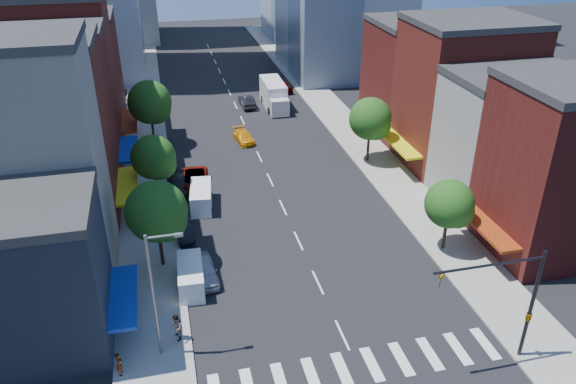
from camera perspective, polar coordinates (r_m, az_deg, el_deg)
name	(u,v)px	position (r m, az deg, el deg)	size (l,w,h in m)	color
ground	(342,335)	(39.43, 5.54, -14.26)	(220.00, 220.00, 0.00)	black
sidewalk_left	(146,133)	(72.37, -14.26, 5.79)	(5.00, 120.00, 0.15)	gray
sidewalk_right	(337,117)	(75.85, 5.03, 7.59)	(5.00, 120.00, 0.15)	gray
crosswalk	(357,367)	(37.41, 7.04, -17.23)	(19.00, 3.00, 0.01)	silver
bldg_left_0	(4,285)	(39.48, -26.90, -8.38)	(12.00, 8.00, 10.00)	#2B3547
bldg_left_1	(13,172)	(44.37, -26.12, 1.85)	(12.00, 8.00, 18.00)	beige
bldg_left_2	(35,140)	(52.40, -24.30, 4.86)	(12.00, 9.00, 16.00)	maroon
bldg_left_3	(50,112)	(60.42, -23.05, 7.51)	(12.00, 8.00, 15.00)	#511514
bldg_left_4	(58,78)	(68.14, -22.32, 10.71)	(12.00, 9.00, 17.00)	maroon
bldg_left_5	(70,72)	(77.73, -21.25, 11.31)	(12.00, 10.00, 13.00)	#511514
bldg_right_0	(572,170)	(50.05, 26.88, 1.98)	(12.00, 9.00, 14.00)	#511514
bldg_right_1	(509,141)	(56.50, 21.51, 4.81)	(12.00, 8.00, 12.00)	beige
bldg_right_2	(463,96)	(63.06, 17.35, 9.29)	(12.00, 10.00, 15.00)	maroon
bldg_right_3	(421,79)	(71.71, 13.35, 11.15)	(12.00, 10.00, 13.00)	#511514
traffic_signal	(523,307)	(37.81, 22.81, -10.70)	(7.24, 2.24, 8.00)	black
streetlight	(156,289)	(35.43, -13.29, -9.56)	(2.25, 0.25, 9.00)	slate
tree_left_near	(159,214)	(43.97, -13.00, -2.16)	(4.80, 4.80, 7.30)	black
tree_left_mid	(155,159)	(53.95, -13.34, 3.27)	(4.20, 4.20, 6.65)	black
tree_left_far	(151,104)	(66.76, -13.73, 8.69)	(5.00, 5.00, 7.75)	black
tree_right_near	(451,206)	(47.15, 16.25, -1.36)	(4.00, 4.00, 6.20)	black
tree_right_far	(372,120)	(61.54, 8.50, 7.20)	(4.60, 4.60, 7.20)	black
parked_car_front	(204,271)	(44.13, -8.54, -7.90)	(1.83, 4.54, 1.55)	#ADACB1
parked_car_second	(184,229)	(49.68, -10.52, -3.75)	(1.42, 4.07, 1.34)	black
parked_car_third	(195,181)	(57.53, -9.44, 1.16)	(2.65, 5.74, 1.60)	#999999
parked_car_rear	(178,185)	(57.00, -11.12, 0.68)	(2.10, 5.16, 1.50)	black
cargo_van_near	(191,277)	(43.25, -9.84, -8.54)	(2.04, 4.68, 1.96)	white
cargo_van_far	(201,198)	(53.74, -8.81, -0.57)	(2.48, 5.00, 2.05)	white
taxi	(244,136)	(67.96, -4.53, 5.64)	(1.81, 4.45, 1.29)	orange
traffic_car_oncoming	(247,101)	(79.66, -4.20, 9.19)	(1.68, 4.82, 1.59)	black
traffic_car_far	(283,86)	(86.13, -0.51, 10.72)	(1.86, 4.62, 1.57)	#999999
box_truck	(274,95)	(79.09, -1.43, 9.79)	(2.86, 8.83, 3.54)	silver
pedestrian_near	(119,364)	(37.42, -16.76, -16.36)	(0.61, 0.40, 1.68)	#999999
pedestrian_far	(176,328)	(38.79, -11.27, -13.37)	(0.96, 0.75, 1.97)	#999999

